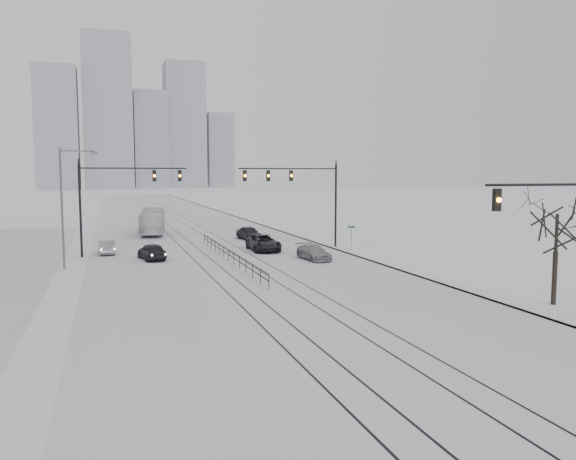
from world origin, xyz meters
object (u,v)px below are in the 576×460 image
object	(u,v)px
bare_tree	(557,224)
sedan_sb_outer	(107,247)
sedan_sb_inner	(152,252)
sedan_nb_right	(314,253)
sedan_nb_front	(263,243)
traffic_mast_near	(565,229)
box_truck	(153,222)
sedan_nb_far	(249,233)

from	to	relation	value
bare_tree	sedan_sb_outer	bearing A→B (deg)	128.68
sedan_sb_inner	sedan_nb_right	distance (m)	13.44
sedan_sb_outer	sedan_nb_front	size ratio (longest dim) A/B	0.70
traffic_mast_near	box_truck	distance (m)	49.71
sedan_nb_right	box_truck	size ratio (longest dim) A/B	0.39
sedan_nb_right	box_truck	bearing A→B (deg)	108.55
bare_tree	sedan_sb_inner	world-z (taller)	bare_tree
bare_tree	sedan_nb_front	bearing A→B (deg)	108.74
sedan_nb_far	traffic_mast_near	bearing A→B (deg)	-90.79
sedan_nb_right	box_truck	xyz separation A→B (m)	(-11.15, 24.68, 0.89)
sedan_nb_front	sedan_nb_far	world-z (taller)	sedan_nb_front
sedan_nb_front	box_truck	size ratio (longest dim) A/B	0.49
sedan_nb_right	sedan_sb_inner	bearing A→B (deg)	156.41
sedan_sb_outer	bare_tree	bearing A→B (deg)	125.64
sedan_sb_inner	box_truck	distance (m)	20.65
bare_tree	sedan_nb_right	xyz separation A→B (m)	(-6.32, 19.59, -3.88)
sedan_sb_inner	sedan_nb_far	world-z (taller)	sedan_nb_far
traffic_mast_near	sedan_sb_outer	xyz separation A→B (m)	(-20.27, 31.33, -3.95)
sedan_nb_right	sedan_nb_far	size ratio (longest dim) A/B	0.99
sedan_nb_front	sedan_nb_right	bearing A→B (deg)	-67.20
bare_tree	sedan_sb_outer	size ratio (longest dim) A/B	1.64
sedan_sb_outer	box_truck	size ratio (longest dim) A/B	0.35
sedan_nb_front	box_truck	world-z (taller)	box_truck
sedan_sb_inner	sedan_nb_far	size ratio (longest dim) A/B	0.96
sedan_sb_outer	box_truck	distance (m)	16.80
bare_tree	sedan_sb_outer	world-z (taller)	bare_tree
sedan_nb_front	sedan_nb_far	bearing A→B (deg)	85.98
traffic_mast_near	sedan_nb_front	xyz separation A→B (m)	(-6.44, 29.10, -3.82)
bare_tree	sedan_nb_right	distance (m)	20.94
sedan_nb_right	box_truck	distance (m)	27.10
bare_tree	box_truck	distance (m)	47.68
bare_tree	sedan_nb_front	world-z (taller)	bare_tree
sedan_nb_far	box_truck	world-z (taller)	box_truck
traffic_mast_near	bare_tree	world-z (taller)	traffic_mast_near
traffic_mast_near	bare_tree	size ratio (longest dim) A/B	1.15
bare_tree	sedan_nb_front	distance (m)	27.81
sedan_sb_inner	box_truck	xyz separation A→B (m)	(1.64, 20.57, 0.80)
sedan_sb_inner	sedan_nb_right	xyz separation A→B (m)	(12.79, -4.12, -0.09)
traffic_mast_near	sedan_nb_far	bearing A→B (deg)	98.29
sedan_nb_right	box_truck	world-z (taller)	box_truck
traffic_mast_near	sedan_sb_inner	size ratio (longest dim) A/B	1.71
sedan_sb_outer	sedan_nb_right	distance (m)	18.55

